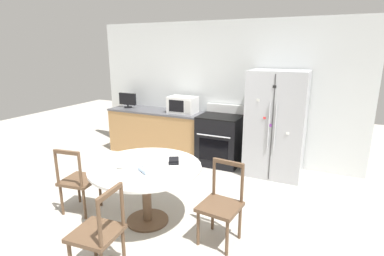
{
  "coord_description": "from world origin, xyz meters",
  "views": [
    {
      "loc": [
        1.93,
        -2.76,
        2.09
      ],
      "look_at": [
        0.1,
        1.15,
        0.95
      ],
      "focal_mm": 28.0,
      "sensor_mm": 36.0,
      "label": 1
    }
  ],
  "objects_px": {
    "microwave": "(183,105)",
    "countertop_tv": "(128,100)",
    "dining_chair_right": "(221,205)",
    "dining_chair_near": "(99,233)",
    "wallet": "(174,161)",
    "dining_chair_left": "(78,181)",
    "oven_range": "(220,139)",
    "candle_glass": "(146,164)",
    "refrigerator": "(276,124)"
  },
  "relations": [
    {
      "from": "microwave",
      "to": "countertop_tv",
      "type": "bearing_deg",
      "value": -179.22
    },
    {
      "from": "countertop_tv",
      "to": "dining_chair_right",
      "type": "relative_size",
      "value": 0.44
    },
    {
      "from": "dining_chair_near",
      "to": "wallet",
      "type": "bearing_deg",
      "value": -13.62
    },
    {
      "from": "countertop_tv",
      "to": "microwave",
      "type": "bearing_deg",
      "value": 0.78
    },
    {
      "from": "dining_chair_left",
      "to": "dining_chair_right",
      "type": "xyz_separation_m",
      "value": [
        1.89,
        0.19,
        0.0
      ]
    },
    {
      "from": "dining_chair_right",
      "to": "wallet",
      "type": "xyz_separation_m",
      "value": [
        -0.68,
        0.18,
        0.34
      ]
    },
    {
      "from": "oven_range",
      "to": "candle_glass",
      "type": "height_order",
      "value": "oven_range"
    },
    {
      "from": "countertop_tv",
      "to": "dining_chair_near",
      "type": "height_order",
      "value": "countertop_tv"
    },
    {
      "from": "candle_glass",
      "to": "wallet",
      "type": "relative_size",
      "value": 0.48
    },
    {
      "from": "countertop_tv",
      "to": "dining_chair_right",
      "type": "bearing_deg",
      "value": -37.7
    },
    {
      "from": "refrigerator",
      "to": "dining_chair_near",
      "type": "xyz_separation_m",
      "value": [
        -1.04,
        -3.14,
        -0.45
      ]
    },
    {
      "from": "dining_chair_left",
      "to": "dining_chair_near",
      "type": "xyz_separation_m",
      "value": [
        1.04,
        -0.78,
        0.0
      ]
    },
    {
      "from": "wallet",
      "to": "oven_range",
      "type": "bearing_deg",
      "value": 93.8
    },
    {
      "from": "oven_range",
      "to": "candle_glass",
      "type": "distance_m",
      "value": 2.28
    },
    {
      "from": "dining_chair_near",
      "to": "candle_glass",
      "type": "height_order",
      "value": "dining_chair_near"
    },
    {
      "from": "dining_chair_right",
      "to": "refrigerator",
      "type": "bearing_deg",
      "value": -88.67
    },
    {
      "from": "candle_glass",
      "to": "wallet",
      "type": "distance_m",
      "value": 0.34
    },
    {
      "from": "dining_chair_right",
      "to": "candle_glass",
      "type": "height_order",
      "value": "dining_chair_right"
    },
    {
      "from": "countertop_tv",
      "to": "dining_chair_right",
      "type": "distance_m",
      "value": 3.69
    },
    {
      "from": "refrigerator",
      "to": "microwave",
      "type": "distance_m",
      "value": 1.79
    },
    {
      "from": "oven_range",
      "to": "microwave",
      "type": "distance_m",
      "value": 0.98
    },
    {
      "from": "refrigerator",
      "to": "wallet",
      "type": "xyz_separation_m",
      "value": [
        -0.86,
        -1.99,
        -0.11
      ]
    },
    {
      "from": "microwave",
      "to": "wallet",
      "type": "bearing_deg",
      "value": -66.03
    },
    {
      "from": "candle_glass",
      "to": "microwave",
      "type": "bearing_deg",
      "value": 106.28
    },
    {
      "from": "microwave",
      "to": "dining_chair_right",
      "type": "distance_m",
      "value": 2.82
    },
    {
      "from": "oven_range",
      "to": "dining_chair_near",
      "type": "bearing_deg",
      "value": -90.74
    },
    {
      "from": "refrigerator",
      "to": "dining_chair_right",
      "type": "distance_m",
      "value": 2.22
    },
    {
      "from": "countertop_tv",
      "to": "candle_glass",
      "type": "xyz_separation_m",
      "value": [
        1.95,
        -2.27,
        -0.29
      ]
    },
    {
      "from": "dining_chair_near",
      "to": "dining_chair_left",
      "type": "bearing_deg",
      "value": 48.16
    },
    {
      "from": "oven_range",
      "to": "dining_chair_right",
      "type": "bearing_deg",
      "value": -69.76
    },
    {
      "from": "refrigerator",
      "to": "countertop_tv",
      "type": "relative_size",
      "value": 4.44
    },
    {
      "from": "refrigerator",
      "to": "dining_chair_near",
      "type": "relative_size",
      "value": 1.96
    },
    {
      "from": "oven_range",
      "to": "dining_chair_near",
      "type": "xyz_separation_m",
      "value": [
        -0.04,
        -3.18,
        -0.03
      ]
    },
    {
      "from": "countertop_tv",
      "to": "dining_chair_left",
      "type": "xyz_separation_m",
      "value": [
        0.99,
        -2.42,
        -0.63
      ]
    },
    {
      "from": "oven_range",
      "to": "countertop_tv",
      "type": "relative_size",
      "value": 2.72
    },
    {
      "from": "countertop_tv",
      "to": "dining_chair_right",
      "type": "height_order",
      "value": "countertop_tv"
    },
    {
      "from": "countertop_tv",
      "to": "candle_glass",
      "type": "distance_m",
      "value": 3.01
    },
    {
      "from": "oven_range",
      "to": "wallet",
      "type": "xyz_separation_m",
      "value": [
        0.13,
        -2.03,
        0.3
      ]
    },
    {
      "from": "dining_chair_near",
      "to": "dining_chair_right",
      "type": "bearing_deg",
      "value": -46.37
    },
    {
      "from": "microwave",
      "to": "dining_chair_left",
      "type": "height_order",
      "value": "microwave"
    },
    {
      "from": "microwave",
      "to": "wallet",
      "type": "height_order",
      "value": "microwave"
    },
    {
      "from": "dining_chair_near",
      "to": "candle_glass",
      "type": "xyz_separation_m",
      "value": [
        -0.07,
        0.93,
        0.34
      ]
    },
    {
      "from": "countertop_tv",
      "to": "dining_chair_near",
      "type": "relative_size",
      "value": 0.44
    },
    {
      "from": "refrigerator",
      "to": "oven_range",
      "type": "xyz_separation_m",
      "value": [
        -1.0,
        0.04,
        -0.41
      ]
    },
    {
      "from": "oven_range",
      "to": "dining_chair_near",
      "type": "relative_size",
      "value": 1.2
    },
    {
      "from": "oven_range",
      "to": "dining_chair_right",
      "type": "distance_m",
      "value": 2.36
    },
    {
      "from": "dining_chair_right",
      "to": "wallet",
      "type": "distance_m",
      "value": 0.78
    },
    {
      "from": "refrigerator",
      "to": "countertop_tv",
      "type": "distance_m",
      "value": 3.07
    },
    {
      "from": "dining_chair_near",
      "to": "candle_glass",
      "type": "bearing_deg",
      "value": -0.52
    },
    {
      "from": "refrigerator",
      "to": "dining_chair_right",
      "type": "height_order",
      "value": "refrigerator"
    }
  ]
}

